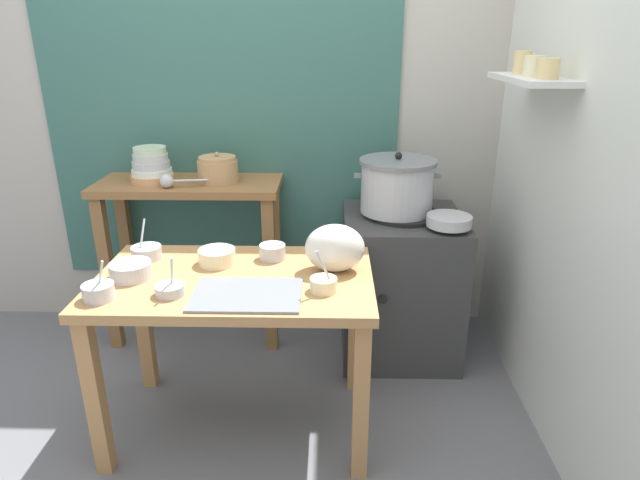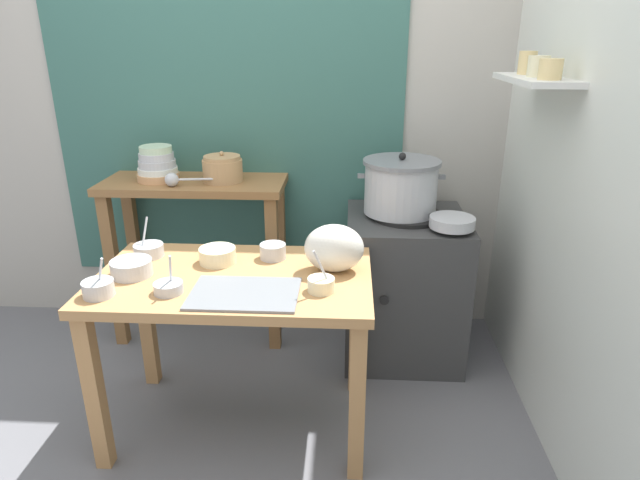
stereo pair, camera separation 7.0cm
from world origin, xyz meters
The scene contains 20 objects.
ground_plane centered at (0.00, 0.00, 0.00)m, with size 9.00×9.00×0.00m, color slate.
wall_back centered at (0.08, 1.10, 1.30)m, with size 4.40×0.12×2.60m.
wall_right centered at (1.40, 0.20, 1.30)m, with size 0.30×3.20×2.60m.
prep_table centered at (0.06, 0.05, 0.61)m, with size 1.10×0.66×0.72m.
back_shelf_table centered at (-0.30, 0.83, 0.68)m, with size 0.96×0.40×0.90m.
stove_block centered at (0.81, 0.70, 0.38)m, with size 0.60×0.61×0.78m.
steamer_pot centered at (0.77, 0.72, 0.92)m, with size 0.43×0.38×0.30m.
clay_pot centered at (-0.14, 0.83, 0.97)m, with size 0.21×0.21×0.16m.
bowl_stack_enamel centered at (-0.49, 0.83, 0.98)m, with size 0.22×0.22×0.18m.
ladle centered at (-0.37, 0.71, 0.94)m, with size 0.25×0.07×0.07m.
serving_tray centered at (0.14, -0.12, 0.72)m, with size 0.40×0.28×0.01m, color slate.
plastic_bag centered at (0.46, 0.12, 0.82)m, with size 0.24×0.17×0.20m, color silver.
wide_pan centered at (1.00, 0.51, 0.80)m, with size 0.21×0.21×0.05m, color #B7BABF.
prep_bowl_0 centered at (-0.03, 0.18, 0.76)m, with size 0.15×0.15×0.06m.
prep_bowl_1 centered at (-0.34, 0.03, 0.75)m, with size 0.16×0.16×0.06m.
prep_bowl_2 centered at (-0.35, 0.23, 0.75)m, with size 0.13×0.13×0.17m.
prep_bowl_3 centered at (0.19, 0.23, 0.75)m, with size 0.11×0.11×0.06m.
prep_bowl_4 centered at (0.42, -0.07, 0.75)m, with size 0.10×0.10×0.18m.
prep_bowl_5 centered at (-0.15, -0.12, 0.74)m, with size 0.11×0.11×0.16m.
prep_bowl_6 centered at (-0.40, -0.16, 0.75)m, with size 0.11×0.11×0.16m.
Camera 2 is at (0.51, -1.88, 1.62)m, focal length 30.22 mm.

